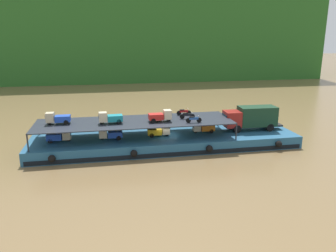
{
  "coord_description": "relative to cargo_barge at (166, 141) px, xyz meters",
  "views": [
    {
      "loc": [
        -7.23,
        -38.91,
        13.46
      ],
      "look_at": [
        0.26,
        0.0,
        2.7
      ],
      "focal_mm": 35.67,
      "sensor_mm": 36.0,
      "label": 1
    }
  ],
  "objects": [
    {
      "name": "ground_plane",
      "position": [
        0.0,
        0.03,
        -0.75
      ],
      "size": [
        400.0,
        400.0,
        0.0
      ],
      "primitive_type": "plane",
      "color": "brown"
    },
    {
      "name": "hillside_far_bank",
      "position": [
        0.0,
        74.8,
        16.33
      ],
      "size": [
        122.93,
        35.84,
        30.32
      ],
      "color": "#286023",
      "rests_on": "ground"
    },
    {
      "name": "cargo_barge",
      "position": [
        0.0,
        0.0,
        0.0
      ],
      "size": [
        32.67,
        8.13,
        1.5
      ],
      "color": "#23567A",
      "rests_on": "ground"
    },
    {
      "name": "covered_lorry",
      "position": [
        11.35,
        0.4,
        2.44
      ],
      "size": [
        7.9,
        2.47,
        3.1
      ],
      "color": "maroon",
      "rests_on": "cargo_barge"
    },
    {
      "name": "cargo_rack",
      "position": [
        -3.8,
        0.03,
        2.69
      ],
      "size": [
        23.47,
        6.7,
        2.0
      ],
      "color": "#232833",
      "rests_on": "cargo_barge"
    },
    {
      "name": "mini_truck_lower_stern",
      "position": [
        -12.63,
        -0.07,
        1.44
      ],
      "size": [
        2.78,
        1.27,
        1.38
      ],
      "color": "#1E47B7",
      "rests_on": "cargo_barge"
    },
    {
      "name": "mini_truck_lower_aft",
      "position": [
        -6.79,
        -0.29,
        1.44
      ],
      "size": [
        2.78,
        1.26,
        1.38
      ],
      "color": "#1E47B7",
      "rests_on": "cargo_barge"
    },
    {
      "name": "mini_truck_lower_mid",
      "position": [
        -0.88,
        -0.12,
        1.44
      ],
      "size": [
        2.79,
        1.29,
        1.38
      ],
      "color": "gold",
      "rests_on": "cargo_barge"
    },
    {
      "name": "mini_truck_lower_fore",
      "position": [
        4.89,
        0.43,
        1.44
      ],
      "size": [
        2.77,
        1.25,
        1.38
      ],
      "color": "orange",
      "rests_on": "cargo_barge"
    },
    {
      "name": "mini_truck_upper_stern",
      "position": [
        -12.71,
        0.44,
        3.44
      ],
      "size": [
        2.76,
        1.23,
        1.38
      ],
      "color": "#1E47B7",
      "rests_on": "cargo_rack"
    },
    {
      "name": "mini_truck_upper_mid",
      "position": [
        -6.72,
        -0.48,
        3.44
      ],
      "size": [
        2.78,
        1.27,
        1.38
      ],
      "color": "teal",
      "rests_on": "cargo_rack"
    },
    {
      "name": "mini_truck_upper_fore",
      "position": [
        -0.79,
        -0.68,
        3.44
      ],
      "size": [
        2.75,
        1.22,
        1.38
      ],
      "color": "red",
      "rests_on": "cargo_rack"
    },
    {
      "name": "motorcycle_upper_port",
      "position": [
        2.95,
        -1.98,
        3.18
      ],
      "size": [
        1.9,
        0.55,
        0.87
      ],
      "color": "black",
      "rests_on": "cargo_rack"
    },
    {
      "name": "motorcycle_upper_centre",
      "position": [
        2.67,
        0.03,
        3.18
      ],
      "size": [
        1.9,
        0.55,
        0.87
      ],
      "color": "black",
      "rests_on": "cargo_rack"
    },
    {
      "name": "motorcycle_upper_stbd",
      "position": [
        2.71,
        2.04,
        3.18
      ],
      "size": [
        1.9,
        0.55,
        0.87
      ],
      "color": "black",
      "rests_on": "cargo_rack"
    }
  ]
}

